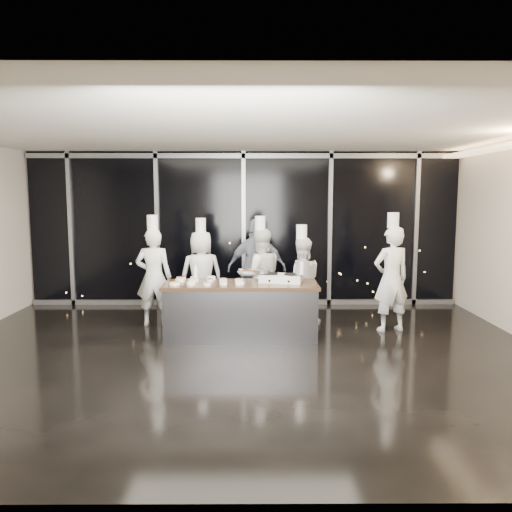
{
  "coord_description": "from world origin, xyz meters",
  "views": [
    {
      "loc": [
        0.2,
        -6.98,
        2.3
      ],
      "look_at": [
        0.25,
        1.2,
        1.3
      ],
      "focal_mm": 35.0,
      "sensor_mm": 36.0,
      "label": 1
    }
  ],
  "objects": [
    {
      "name": "frying_pan",
      "position": [
        0.33,
        1.07,
        1.06
      ],
      "size": [
        0.49,
        0.32,
        0.04
      ],
      "rotation": [
        0.0,
        0.0,
        -0.2
      ],
      "color": "slate",
      "rests_on": "stove"
    },
    {
      "name": "prep_bowls",
      "position": [
        -0.63,
        0.97,
        0.93
      ],
      "size": [
        1.17,
        0.72,
        0.05
      ],
      "color": "white",
      "rests_on": "demo_counter"
    },
    {
      "name": "stove",
      "position": [
        0.65,
        1.0,
        0.96
      ],
      "size": [
        0.74,
        0.54,
        0.14
      ],
      "rotation": [
        0.0,
        0.0,
        -0.2
      ],
      "color": "silver",
      "rests_on": "demo_counter"
    },
    {
      "name": "chef_far_left",
      "position": [
        -1.56,
        1.7,
        0.88
      ],
      "size": [
        0.64,
        0.42,
        1.96
      ],
      "rotation": [
        0.0,
        0.0,
        3.16
      ],
      "color": "silver",
      "rests_on": "ground"
    },
    {
      "name": "guest",
      "position": [
        0.26,
        2.25,
        0.93
      ],
      "size": [
        1.12,
        0.52,
        1.87
      ],
      "rotation": [
        0.0,
        0.0,
        3.08
      ],
      "color": "#121B32",
      "rests_on": "ground"
    },
    {
      "name": "window_wall",
      "position": [
        0.0,
        3.43,
        1.6
      ],
      "size": [
        8.9,
        0.11,
        3.2
      ],
      "color": "black",
      "rests_on": "ground"
    },
    {
      "name": "room_shell",
      "position": [
        0.18,
        0.0,
        2.25
      ],
      "size": [
        9.02,
        7.02,
        3.21
      ],
      "color": "beige",
      "rests_on": "ground"
    },
    {
      "name": "chef_right",
      "position": [
        1.05,
        1.74,
        0.79
      ],
      "size": [
        0.81,
        0.66,
        1.79
      ],
      "rotation": [
        0.0,
        0.0,
        3.24
      ],
      "color": "silver",
      "rests_on": "ground"
    },
    {
      "name": "stock_pot",
      "position": [
        0.98,
        0.92,
        1.15
      ],
      "size": [
        0.26,
        0.26,
        0.22
      ],
      "primitive_type": "cylinder",
      "rotation": [
        0.0,
        0.0,
        -0.2
      ],
      "color": "#B2B2B4",
      "rests_on": "stove"
    },
    {
      "name": "chef_side",
      "position": [
        2.53,
        1.31,
        0.91
      ],
      "size": [
        0.75,
        0.59,
        2.01
      ],
      "rotation": [
        0.0,
        0.0,
        3.43
      ],
      "color": "silver",
      "rests_on": "ground"
    },
    {
      "name": "demo_counter",
      "position": [
        0.0,
        0.9,
        0.45
      ],
      "size": [
        2.46,
        0.86,
        0.9
      ],
      "color": "#3B3B40",
      "rests_on": "ground"
    },
    {
      "name": "chef_left",
      "position": [
        -0.77,
        2.25,
        0.84
      ],
      "size": [
        0.93,
        0.74,
        1.88
      ],
      "rotation": [
        0.0,
        0.0,
        3.45
      ],
      "color": "silver",
      "rests_on": "ground"
    },
    {
      "name": "chef_center",
      "position": [
        0.32,
        1.94,
        0.86
      ],
      "size": [
        0.94,
        0.79,
        1.93
      ],
      "rotation": [
        0.0,
        0.0,
        3.33
      ],
      "color": "silver",
      "rests_on": "ground"
    },
    {
      "name": "ground",
      "position": [
        0.0,
        0.0,
        0.0
      ],
      "size": [
        9.0,
        9.0,
        0.0
      ],
      "primitive_type": "plane",
      "color": "black",
      "rests_on": "ground"
    },
    {
      "name": "squeeze_bottle",
      "position": [
        -0.76,
        1.24,
        1.02
      ],
      "size": [
        0.07,
        0.07,
        0.25
      ],
      "color": "white",
      "rests_on": "demo_counter"
    }
  ]
}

